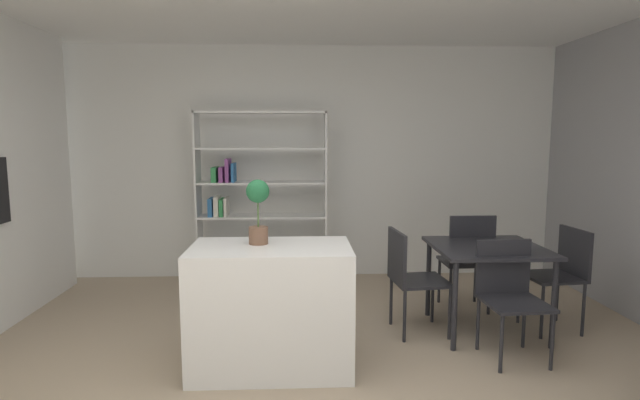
# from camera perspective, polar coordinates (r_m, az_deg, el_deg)

# --- Properties ---
(back_partition) EXTENTS (6.37, 0.06, 2.74)m
(back_partition) POSITION_cam_1_polar(r_m,az_deg,el_deg) (6.00, -3.10, 4.25)
(back_partition) COLOR white
(back_partition) RESTS_ON ground_plane
(kitchen_island) EXTENTS (1.15, 0.68, 0.90)m
(kitchen_island) POSITION_cam_1_polar(r_m,az_deg,el_deg) (3.72, -5.58, -12.08)
(kitchen_island) COLOR white
(kitchen_island) RESTS_ON ground_plane
(potted_plant_on_island) EXTENTS (0.17, 0.17, 0.47)m
(potted_plant_on_island) POSITION_cam_1_polar(r_m,az_deg,el_deg) (3.64, -7.11, -0.72)
(potted_plant_on_island) COLOR brown
(potted_plant_on_island) RESTS_ON kitchen_island
(open_bookshelf) EXTENTS (1.45, 0.33, 1.96)m
(open_bookshelf) POSITION_cam_1_polar(r_m,az_deg,el_deg) (5.67, -7.42, 0.24)
(open_bookshelf) COLOR white
(open_bookshelf) RESTS_ON ground_plane
(dining_table) EXTENTS (0.92, 0.91, 0.75)m
(dining_table) POSITION_cam_1_polar(r_m,az_deg,el_deg) (4.54, 18.57, -6.04)
(dining_table) COLOR #232328
(dining_table) RESTS_ON ground_plane
(dining_chair_far) EXTENTS (0.44, 0.43, 0.96)m
(dining_chair_far) POSITION_cam_1_polar(r_m,az_deg,el_deg) (4.99, 16.57, -5.97)
(dining_chair_far) COLOR #232328
(dining_chair_far) RESTS_ON ground_plane
(dining_chair_near) EXTENTS (0.47, 0.48, 0.88)m
(dining_chair_near) POSITION_cam_1_polar(r_m,az_deg,el_deg) (4.15, 20.79, -9.44)
(dining_chair_near) COLOR #232328
(dining_chair_near) RESTS_ON ground_plane
(dining_chair_island_side) EXTENTS (0.49, 0.50, 0.89)m
(dining_chair_island_side) POSITION_cam_1_polar(r_m,az_deg,el_deg) (4.36, 10.15, -8.11)
(dining_chair_island_side) COLOR #232328
(dining_chair_island_side) RESTS_ON ground_plane
(dining_chair_window_side) EXTENTS (0.47, 0.46, 0.89)m
(dining_chair_window_side) POSITION_cam_1_polar(r_m,az_deg,el_deg) (4.85, 25.94, -7.07)
(dining_chair_window_side) COLOR #232328
(dining_chair_window_side) RESTS_ON ground_plane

